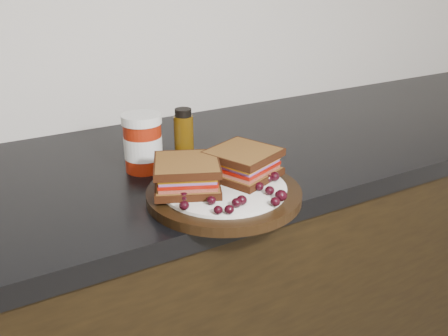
{
  "coord_description": "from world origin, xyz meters",
  "views": [
    {
      "loc": [
        -0.28,
        0.78,
        1.3
      ],
      "look_at": [
        0.12,
        1.48,
        0.96
      ],
      "focal_mm": 40.0,
      "sensor_mm": 36.0,
      "label": 1
    }
  ],
  "objects_px": {
    "sandwich_left": "(187,175)",
    "oil_bottle": "(184,135)",
    "plate": "(224,194)",
    "condiment_jar": "(143,143)"
  },
  "relations": [
    {
      "from": "sandwich_left",
      "to": "oil_bottle",
      "type": "bearing_deg",
      "value": 89.84
    },
    {
      "from": "sandwich_left",
      "to": "oil_bottle",
      "type": "height_order",
      "value": "oil_bottle"
    },
    {
      "from": "plate",
      "to": "sandwich_left",
      "type": "distance_m",
      "value": 0.08
    },
    {
      "from": "plate",
      "to": "oil_bottle",
      "type": "bearing_deg",
      "value": 84.65
    },
    {
      "from": "plate",
      "to": "sandwich_left",
      "type": "height_order",
      "value": "sandwich_left"
    },
    {
      "from": "plate",
      "to": "sandwich_left",
      "type": "relative_size",
      "value": 2.45
    },
    {
      "from": "condiment_jar",
      "to": "plate",
      "type": "bearing_deg",
      "value": -69.38
    },
    {
      "from": "sandwich_left",
      "to": "oil_bottle",
      "type": "xyz_separation_m",
      "value": [
        0.08,
        0.18,
        0.01
      ]
    },
    {
      "from": "sandwich_left",
      "to": "oil_bottle",
      "type": "relative_size",
      "value": 0.99
    },
    {
      "from": "condiment_jar",
      "to": "oil_bottle",
      "type": "xyz_separation_m",
      "value": [
        0.09,
        0.0,
        -0.0
      ]
    }
  ]
}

